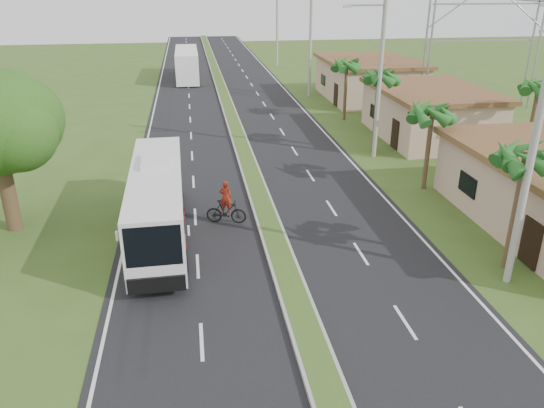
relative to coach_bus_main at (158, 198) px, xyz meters
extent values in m
plane|color=#39511D|center=(5.11, -8.07, -1.90)|extent=(180.00, 180.00, 0.00)
cube|color=black|center=(5.11, 11.93, -1.89)|extent=(14.00, 160.00, 0.02)
cube|color=gray|center=(5.11, 11.93, -1.81)|extent=(1.20, 160.00, 0.17)
cube|color=#39511D|center=(5.11, 11.93, -1.72)|extent=(0.95, 160.00, 0.02)
cube|color=silver|center=(-1.59, 11.93, -1.90)|extent=(0.12, 160.00, 0.01)
cube|color=silver|center=(11.81, 11.93, -1.90)|extent=(0.12, 160.00, 0.01)
cube|color=tan|center=(19.11, 13.93, -0.23)|extent=(7.00, 10.00, 3.35)
cube|color=brown|center=(19.11, 13.93, 1.61)|extent=(7.60, 10.60, 0.32)
cube|color=tan|center=(19.11, 27.93, -0.15)|extent=(8.00, 11.00, 3.50)
cube|color=brown|center=(19.11, 27.93, 1.76)|extent=(8.60, 11.60, 0.32)
cylinder|color=#473321|center=(14.11, -5.07, 0.60)|extent=(0.26, 0.26, 5.00)
cylinder|color=#473321|center=(14.51, 3.93, 0.40)|extent=(0.26, 0.26, 4.60)
cylinder|color=#473321|center=(13.91, 10.93, 0.80)|extent=(0.26, 0.26, 5.40)
cylinder|color=#473321|center=(14.41, 19.93, 0.50)|extent=(0.26, 0.26, 4.80)
cylinder|color=#473321|center=(22.61, 6.93, 0.70)|extent=(0.26, 0.26, 5.20)
cylinder|color=#473321|center=(-6.89, 1.93, 0.10)|extent=(0.70, 0.70, 4.00)
sphere|color=#264A13|center=(-5.69, 0.93, 3.00)|extent=(3.40, 3.40, 3.40)
cylinder|color=gray|center=(13.61, -6.07, 3.60)|extent=(0.28, 0.28, 11.00)
cylinder|color=gray|center=(13.61, 9.93, 4.10)|extent=(0.28, 0.28, 12.00)
cube|color=gray|center=(12.41, 9.93, 7.60)|extent=(2.40, 0.10, 0.10)
cylinder|color=gray|center=(13.61, 29.93, 3.60)|extent=(0.28, 0.28, 11.00)
cylinder|color=gray|center=(13.61, 49.93, 3.35)|extent=(0.28, 0.28, 10.50)
cylinder|color=gray|center=(22.11, 21.43, 4.10)|extent=(0.18, 0.18, 12.00)
cylinder|color=gray|center=(32.11, 21.43, 4.10)|extent=(0.18, 0.18, 12.00)
cylinder|color=gray|center=(22.11, 22.43, 4.10)|extent=(0.18, 0.18, 12.00)
cylinder|color=gray|center=(32.11, 22.43, 4.10)|extent=(0.18, 0.18, 12.00)
cube|color=gray|center=(27.11, 21.93, 4.10)|extent=(10.00, 0.14, 0.14)
cube|color=gray|center=(27.11, 21.93, 7.10)|extent=(10.00, 0.14, 0.14)
cube|color=silver|center=(0.00, -0.05, -0.10)|extent=(2.44, 10.74, 2.81)
cube|color=black|center=(-0.01, 0.49, 0.52)|extent=(2.45, 8.61, 1.12)
cube|color=black|center=(0.11, -5.34, 0.35)|extent=(2.01, 0.18, 1.57)
cube|color=#B60F0F|center=(0.02, -1.12, -0.66)|extent=(2.37, 4.68, 0.49)
cube|color=gold|center=(0.00, 0.22, -0.88)|extent=(2.33, 2.72, 0.22)
cube|color=silver|center=(-0.02, 1.02, 1.43)|extent=(1.29, 2.16, 0.25)
cylinder|color=black|center=(-0.94, -3.46, -1.44)|extent=(0.30, 0.93, 0.93)
cylinder|color=black|center=(1.08, -3.42, -1.44)|extent=(0.30, 0.93, 0.93)
cylinder|color=black|center=(-1.06, 2.79, -1.44)|extent=(0.30, 0.93, 0.93)
cylinder|color=black|center=(0.95, 2.83, -1.44)|extent=(0.30, 0.93, 0.93)
cube|color=white|center=(1.58, 41.87, -0.15)|extent=(2.52, 11.52, 3.20)
cube|color=black|center=(1.58, 42.37, 0.81)|extent=(2.57, 8.51, 1.09)
cube|color=orange|center=(1.58, 40.87, -0.76)|extent=(2.56, 5.51, 0.35)
cylinder|color=black|center=(0.47, 37.12, -1.42)|extent=(0.30, 0.96, 0.96)
cylinder|color=black|center=(2.67, 37.11, -1.42)|extent=(0.30, 0.96, 0.96)
cylinder|color=black|center=(0.49, 46.13, -1.42)|extent=(0.30, 0.96, 0.96)
cylinder|color=black|center=(2.69, 46.12, -1.42)|extent=(0.30, 0.96, 0.96)
imported|color=black|center=(3.11, 0.98, -1.31)|extent=(2.04, 1.01, 1.18)
imported|color=maroon|center=(3.11, 0.98, -0.54)|extent=(0.67, 0.52, 1.64)
camera|label=1|loc=(1.72, -22.45, 9.07)|focal=35.00mm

